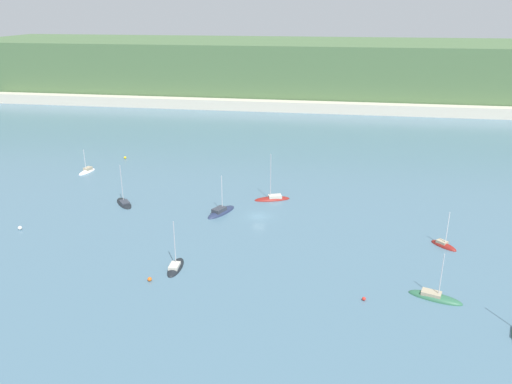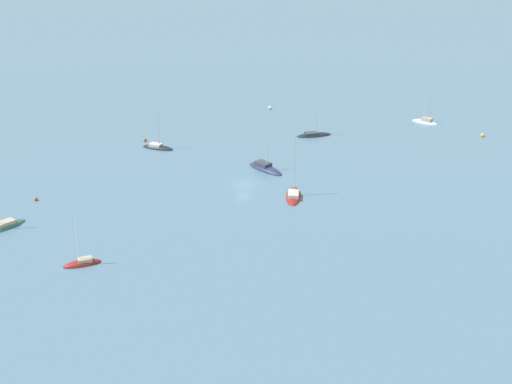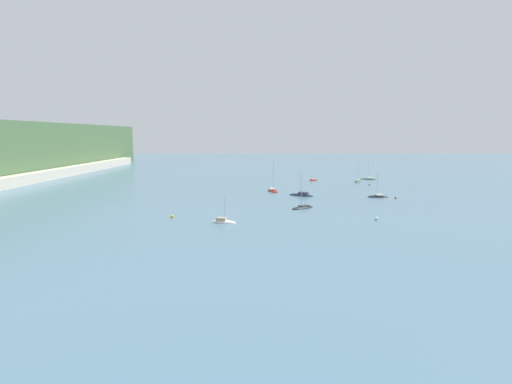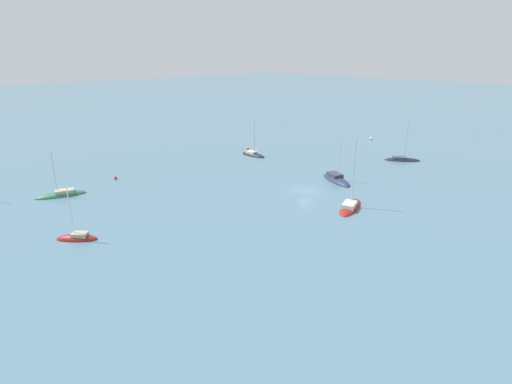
{
  "view_description": "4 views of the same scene",
  "coord_description": "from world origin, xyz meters",
  "px_view_note": "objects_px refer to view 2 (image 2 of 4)",
  "views": [
    {
      "loc": [
        15.23,
        -98.25,
        43.09
      ],
      "look_at": [
        -1.51,
        5.66,
        3.46
      ],
      "focal_mm": 35.0,
      "sensor_mm": 36.0,
      "label": 1
    },
    {
      "loc": [
        109.31,
        50.56,
        49.28
      ],
      "look_at": [
        6.61,
        5.36,
        1.96
      ],
      "focal_mm": 50.0,
      "sensor_mm": 36.0,
      "label": 2
    },
    {
      "loc": [
        -143.82,
        12.16,
        20.81
      ],
      "look_at": [
        -15.92,
        16.01,
        2.31
      ],
      "focal_mm": 28.0,
      "sensor_mm": 36.0,
      "label": 3
    },
    {
      "loc": [
        53.28,
        41.81,
        23.31
      ],
      "look_at": [
        10.19,
        -2.2,
        1.62
      ],
      "focal_mm": 28.0,
      "sensor_mm": 36.0,
      "label": 4
    }
  ],
  "objects_px": {
    "mooring_buoy_2": "(145,140)",
    "sailboat_3": "(425,122)",
    "mooring_buoy_3": "(270,108)",
    "mooring_buoy_0": "(36,199)",
    "sailboat_2": "(2,228)",
    "sailboat_0": "(293,196)",
    "sailboat_4": "(83,264)",
    "sailboat_6": "(265,169)",
    "sailboat_7": "(314,135)",
    "mooring_buoy_1": "(483,135)",
    "sailboat_1": "(158,148)"
  },
  "relations": [
    {
      "from": "sailboat_6",
      "to": "mooring_buoy_3",
      "type": "height_order",
      "value": "sailboat_6"
    },
    {
      "from": "sailboat_0",
      "to": "sailboat_2",
      "type": "relative_size",
      "value": 1.37
    },
    {
      "from": "sailboat_3",
      "to": "mooring_buoy_2",
      "type": "height_order",
      "value": "sailboat_3"
    },
    {
      "from": "sailboat_4",
      "to": "mooring_buoy_1",
      "type": "height_order",
      "value": "sailboat_4"
    },
    {
      "from": "sailboat_6",
      "to": "mooring_buoy_0",
      "type": "relative_size",
      "value": 15.92
    },
    {
      "from": "sailboat_4",
      "to": "mooring_buoy_0",
      "type": "distance_m",
      "value": 26.53
    },
    {
      "from": "sailboat_3",
      "to": "sailboat_4",
      "type": "xyz_separation_m",
      "value": [
        88.21,
        -31.22,
        -0.03
      ]
    },
    {
      "from": "mooring_buoy_3",
      "to": "sailboat_3",
      "type": "bearing_deg",
      "value": 96.43
    },
    {
      "from": "mooring_buoy_2",
      "to": "sailboat_3",
      "type": "bearing_deg",
      "value": 125.64
    },
    {
      "from": "mooring_buoy_0",
      "to": "sailboat_1",
      "type": "bearing_deg",
      "value": 170.88
    },
    {
      "from": "sailboat_2",
      "to": "sailboat_7",
      "type": "height_order",
      "value": "sailboat_7"
    },
    {
      "from": "sailboat_7",
      "to": "mooring_buoy_1",
      "type": "relative_size",
      "value": 13.11
    },
    {
      "from": "sailboat_2",
      "to": "mooring_buoy_3",
      "type": "distance_m",
      "value": 80.33
    },
    {
      "from": "sailboat_0",
      "to": "sailboat_3",
      "type": "xyz_separation_m",
      "value": [
        -52.94,
        12.36,
        0.0
      ]
    },
    {
      "from": "sailboat_0",
      "to": "mooring_buoy_2",
      "type": "xyz_separation_m",
      "value": [
        -15.4,
        -40.0,
        0.24
      ]
    },
    {
      "from": "mooring_buoy_0",
      "to": "sailboat_6",
      "type": "bearing_deg",
      "value": 134.29
    },
    {
      "from": "sailboat_0",
      "to": "mooring_buoy_1",
      "type": "distance_m",
      "value": 54.24
    },
    {
      "from": "mooring_buoy_1",
      "to": "sailboat_4",
      "type": "bearing_deg",
      "value": -28.36
    },
    {
      "from": "sailboat_0",
      "to": "mooring_buoy_1",
      "type": "bearing_deg",
      "value": -47.5
    },
    {
      "from": "mooring_buoy_0",
      "to": "sailboat_2",
      "type": "bearing_deg",
      "value": 12.27
    },
    {
      "from": "sailboat_7",
      "to": "sailboat_3",
      "type": "bearing_deg",
      "value": 4.82
    },
    {
      "from": "sailboat_1",
      "to": "mooring_buoy_1",
      "type": "xyz_separation_m",
      "value": [
        -35.12,
        60.98,
        0.28
      ]
    },
    {
      "from": "sailboat_6",
      "to": "mooring_buoy_1",
      "type": "height_order",
      "value": "sailboat_6"
    },
    {
      "from": "sailboat_1",
      "to": "mooring_buoy_2",
      "type": "distance_m",
      "value": 5.7
    },
    {
      "from": "sailboat_1",
      "to": "sailboat_6",
      "type": "distance_m",
      "value": 25.45
    },
    {
      "from": "sailboat_4",
      "to": "sailboat_7",
      "type": "bearing_deg",
      "value": -143.2
    },
    {
      "from": "sailboat_3",
      "to": "mooring_buoy_0",
      "type": "height_order",
      "value": "sailboat_3"
    },
    {
      "from": "sailboat_3",
      "to": "mooring_buoy_3",
      "type": "bearing_deg",
      "value": 19.06
    },
    {
      "from": "sailboat_3",
      "to": "mooring_buoy_0",
      "type": "distance_m",
      "value": 89.54
    },
    {
      "from": "sailboat_1",
      "to": "sailboat_4",
      "type": "height_order",
      "value": "sailboat_1"
    },
    {
      "from": "sailboat_2",
      "to": "sailboat_3",
      "type": "xyz_separation_m",
      "value": [
        -83.48,
        50.19,
        0.04
      ]
    },
    {
      "from": "sailboat_6",
      "to": "mooring_buoy_2",
      "type": "xyz_separation_m",
      "value": [
        -5.18,
        -30.27,
        0.24
      ]
    },
    {
      "from": "mooring_buoy_0",
      "to": "mooring_buoy_3",
      "type": "xyz_separation_m",
      "value": [
        -68.28,
        15.33,
        0.11
      ]
    },
    {
      "from": "sailboat_0",
      "to": "mooring_buoy_1",
      "type": "xyz_separation_m",
      "value": [
        -47.65,
        25.91,
        0.26
      ]
    },
    {
      "from": "sailboat_6",
      "to": "mooring_buoy_3",
      "type": "distance_m",
      "value": 41.41
    },
    {
      "from": "sailboat_1",
      "to": "mooring_buoy_3",
      "type": "distance_m",
      "value": 37.62
    },
    {
      "from": "sailboat_4",
      "to": "mooring_buoy_3",
      "type": "xyz_separation_m",
      "value": [
        -84.02,
        -6.03,
        0.31
      ]
    },
    {
      "from": "sailboat_0",
      "to": "sailboat_2",
      "type": "height_order",
      "value": "sailboat_0"
    },
    {
      "from": "mooring_buoy_3",
      "to": "mooring_buoy_2",
      "type": "bearing_deg",
      "value": -24.37
    },
    {
      "from": "sailboat_4",
      "to": "mooring_buoy_1",
      "type": "relative_size",
      "value": 10.44
    },
    {
      "from": "sailboat_6",
      "to": "sailboat_7",
      "type": "distance_m",
      "value": 23.34
    },
    {
      "from": "sailboat_2",
      "to": "sailboat_3",
      "type": "relative_size",
      "value": 1.21
    },
    {
      "from": "sailboat_7",
      "to": "sailboat_2",
      "type": "bearing_deg",
      "value": -153.65
    },
    {
      "from": "mooring_buoy_1",
      "to": "mooring_buoy_3",
      "type": "height_order",
      "value": "mooring_buoy_3"
    },
    {
      "from": "sailboat_3",
      "to": "mooring_buoy_2",
      "type": "xyz_separation_m",
      "value": [
        37.54,
        -52.36,
        0.24
      ]
    },
    {
      "from": "sailboat_0",
      "to": "sailboat_1",
      "type": "bearing_deg",
      "value": 51.37
    },
    {
      "from": "sailboat_7",
      "to": "mooring_buoy_3",
      "type": "bearing_deg",
      "value": 99.06
    },
    {
      "from": "sailboat_0",
      "to": "sailboat_4",
      "type": "relative_size",
      "value": 1.5
    },
    {
      "from": "mooring_buoy_3",
      "to": "sailboat_6",
      "type": "bearing_deg",
      "value": 21.49
    },
    {
      "from": "sailboat_4",
      "to": "mooring_buoy_1",
      "type": "bearing_deg",
      "value": -162.66
    }
  ]
}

